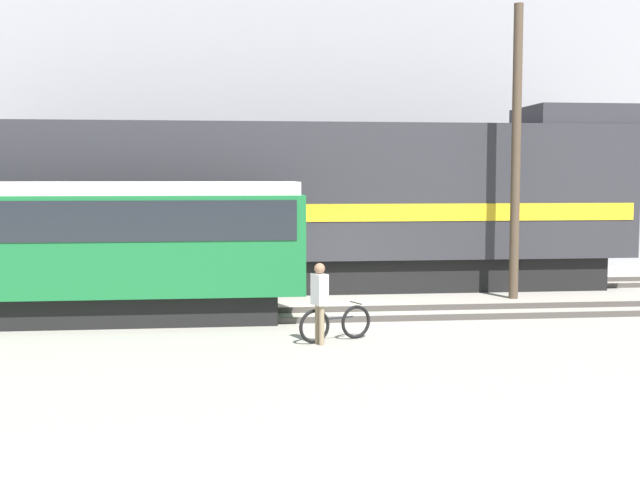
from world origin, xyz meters
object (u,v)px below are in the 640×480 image
bicycle (336,324)px  person (320,295)px  streetcar (78,242)px  utility_pole_left (516,153)px  freight_locomotive (287,204)px

bicycle → person: size_ratio=0.96×
streetcar → utility_pole_left: size_ratio=1.29×
freight_locomotive → person: freight_locomotive is taller
bicycle → streetcar: bearing=153.8°
freight_locomotive → streetcar: freight_locomotive is taller
bicycle → utility_pole_left: 8.56m
bicycle → person: 0.81m
freight_locomotive → utility_pole_left: bearing=-21.5°
freight_locomotive → utility_pole_left: size_ratio=2.58×
freight_locomotive → person: size_ratio=12.57×
bicycle → utility_pole_left: bearing=42.5°
freight_locomotive → bicycle: 7.97m
freight_locomotive → person: (0.09, -7.95, -1.57)m
streetcar → bicycle: streetcar is taller
streetcar → bicycle: (5.68, -2.79, -1.52)m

